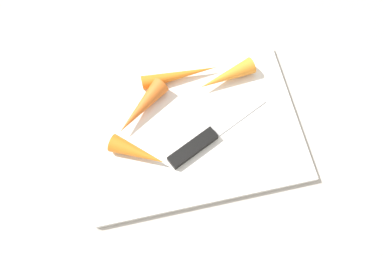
{
  "coord_description": "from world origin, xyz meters",
  "views": [
    {
      "loc": [
        0.06,
        0.26,
        0.64
      ],
      "look_at": [
        0.0,
        0.0,
        0.01
      ],
      "focal_mm": 37.57,
      "sensor_mm": 36.0,
      "label": 1
    }
  ],
  "objects_px": {
    "carrot_long": "(141,108)",
    "carrot_longest": "(179,75)",
    "cutting_board": "(192,129)",
    "knife": "(199,143)",
    "carrot_short": "(226,76)",
    "carrot_shortest": "(138,152)"
  },
  "relations": [
    {
      "from": "cutting_board",
      "to": "carrot_longest",
      "type": "distance_m",
      "value": 0.1
    },
    {
      "from": "cutting_board",
      "to": "knife",
      "type": "bearing_deg",
      "value": 99.52
    },
    {
      "from": "carrot_short",
      "to": "carrot_longest",
      "type": "height_order",
      "value": "carrot_short"
    },
    {
      "from": "knife",
      "to": "carrot_long",
      "type": "bearing_deg",
      "value": 110.6
    },
    {
      "from": "cutting_board",
      "to": "knife",
      "type": "distance_m",
      "value": 0.03
    },
    {
      "from": "knife",
      "to": "carrot_short",
      "type": "height_order",
      "value": "carrot_short"
    },
    {
      "from": "knife",
      "to": "cutting_board",
      "type": "bearing_deg",
      "value": 74.04
    },
    {
      "from": "cutting_board",
      "to": "carrot_short",
      "type": "height_order",
      "value": "carrot_short"
    },
    {
      "from": "carrot_shortest",
      "to": "cutting_board",
      "type": "bearing_deg",
      "value": 51.06
    },
    {
      "from": "knife",
      "to": "carrot_long",
      "type": "relative_size",
      "value": 1.7
    },
    {
      "from": "cutting_board",
      "to": "carrot_long",
      "type": "distance_m",
      "value": 0.09
    },
    {
      "from": "knife",
      "to": "carrot_short",
      "type": "bearing_deg",
      "value": 30.72
    },
    {
      "from": "carrot_short",
      "to": "carrot_longest",
      "type": "relative_size",
      "value": 0.74
    },
    {
      "from": "knife",
      "to": "carrot_shortest",
      "type": "bearing_deg",
      "value": 153.29
    },
    {
      "from": "carrot_shortest",
      "to": "carrot_long",
      "type": "distance_m",
      "value": 0.08
    },
    {
      "from": "cutting_board",
      "to": "carrot_short",
      "type": "bearing_deg",
      "value": -135.39
    },
    {
      "from": "carrot_shortest",
      "to": "carrot_longest",
      "type": "xyz_separation_m",
      "value": [
        -0.09,
        -0.13,
        -0.0
      ]
    },
    {
      "from": "carrot_long",
      "to": "carrot_longest",
      "type": "xyz_separation_m",
      "value": [
        -0.08,
        -0.05,
        -0.0
      ]
    },
    {
      "from": "knife",
      "to": "carrot_longest",
      "type": "relative_size",
      "value": 1.38
    },
    {
      "from": "cutting_board",
      "to": "carrot_shortest",
      "type": "height_order",
      "value": "carrot_shortest"
    },
    {
      "from": "carrot_shortest",
      "to": "carrot_long",
      "type": "xyz_separation_m",
      "value": [
        -0.02,
        -0.08,
        0.0
      ]
    },
    {
      "from": "cutting_board",
      "to": "carrot_shortest",
      "type": "bearing_deg",
      "value": 17.16
    }
  ]
}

